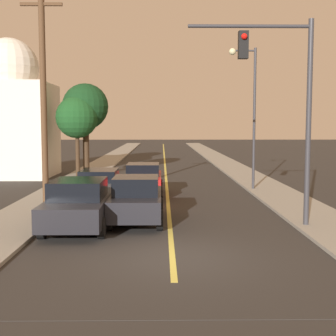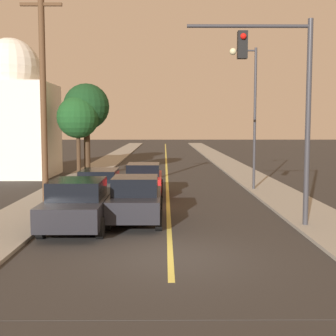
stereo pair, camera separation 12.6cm
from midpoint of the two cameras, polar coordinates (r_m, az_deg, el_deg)
ground_plane at (r=12.66m, az=0.58°, el=-10.90°), size 200.00×200.00×0.00m
road_surface at (r=48.28m, az=-0.16°, el=1.10°), size 8.55×80.00×0.01m
sidewalk_left at (r=48.57m, az=-6.69°, el=1.15°), size 2.50×80.00×0.12m
sidewalk_right at (r=48.62m, az=6.36°, el=1.16°), size 2.50×80.00×0.12m
car_near_lane_front at (r=16.86m, az=-3.76°, el=-3.85°), size 1.92×4.15×1.70m
car_near_lane_second at (r=23.15m, az=-2.85°, el=-1.42°), size 1.90×4.28×1.63m
car_outer_lane_front at (r=16.20m, az=-10.62°, el=-4.31°), size 2.07×4.80×1.70m
car_outer_lane_second at (r=21.36m, az=-8.12°, el=-2.13°), size 1.92×4.81×1.53m
traffic_signal_mast at (r=16.30m, az=14.08°, el=9.27°), size 4.18×0.42×6.90m
streetlamp_right at (r=25.25m, az=10.03°, el=8.12°), size 1.45×0.36×7.42m
utility_pole_left at (r=18.99m, az=-14.78°, el=8.29°), size 1.60×0.24×8.59m
tree_left_near at (r=30.76m, az=-10.81°, el=6.06°), size 2.71×2.71×5.25m
tree_left_far at (r=31.48m, az=-9.80°, el=7.29°), size 3.02×3.02×6.12m
domed_building_left at (r=33.67m, az=-18.37°, el=6.07°), size 5.52×5.52×9.33m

